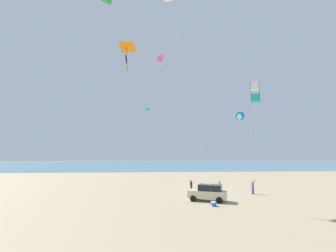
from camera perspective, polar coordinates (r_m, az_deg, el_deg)
The scene contains 12 objects.
ground_plane at distance 35.11m, azimuth 11.33°, elevation -15.94°, with size 600.00×600.00×0.00m, color tan.
ocean_water_strip at distance 198.68m, azimuth -2.44°, elevation -9.43°, with size 240.00×600.00×0.01m, color teal.
parked_car at distance 27.46m, azimuth 10.13°, elevation -16.23°, with size 3.49×4.68×1.85m.
cooler_box at distance 24.96m, azimuth 11.46°, elevation -18.76°, with size 0.62×0.42×0.42m.
person_adult_flyer at distance 34.03m, azimuth 20.66°, elevation -14.09°, with size 0.63×0.68×1.90m.
person_child_green_jacket at distance 36.16m, azimuth 12.90°, elevation -14.36°, with size 0.53×0.50×1.48m.
person_child_grey_jacket at distance 34.61m, azimuth 5.90°, elevation -14.64°, with size 0.60×0.57×1.68m.
kite_delta_red_high_left at distance 37.12m, azimuth -5.20°, elevation 4.17°, with size 3.84×9.31×13.05m.
kite_windsock_small_distant at distance 21.31m, azimuth 17.73°, elevation 2.38°, with size 10.97×2.10×9.30m.
kite_delta_long_streamer_right at distance 21.72m, azimuth -10.39°, elevation 18.91°, with size 5.40×7.21×15.19m.
kite_box_black_fish_shape at distance 20.56m, azimuth 21.18°, elevation 7.93°, with size 13.37×4.13×11.26m.
kite_delta_teal_far_right at distance 32.77m, azimuth -1.99°, elevation 16.64°, with size 3.81×16.53×19.07m.
Camera 1 is at (33.39, -9.70, 4.93)m, focal length 24.08 mm.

